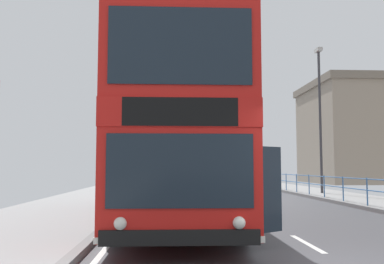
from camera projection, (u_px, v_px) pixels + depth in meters
name	position (u px, v px, depth m)	size (l,w,h in m)	color
double_decker_bus_main	(176.00, 140.00, 11.87)	(3.32, 10.77, 4.35)	red
pedestrian_railing_far_kerb	(297.00, 180.00, 23.90)	(0.05, 34.32, 1.01)	#386BA8
street_lamp_far_side	(320.00, 109.00, 23.38)	(0.28, 0.60, 8.06)	#38383D
background_building_00	(367.00, 132.00, 42.35)	(11.55, 11.17, 10.07)	gray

